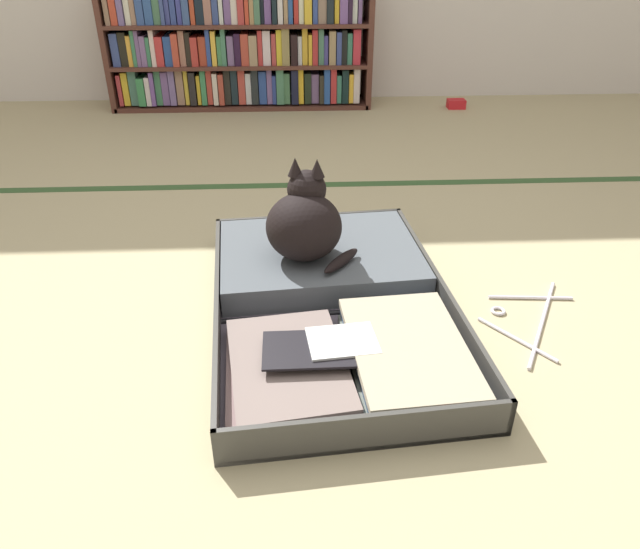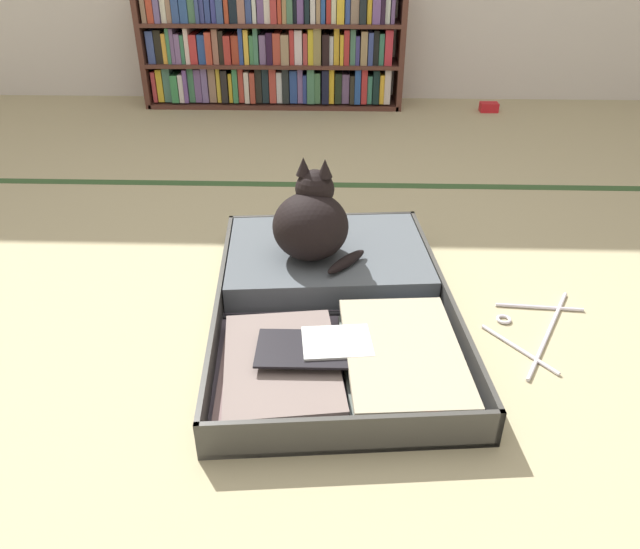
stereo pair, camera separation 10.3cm
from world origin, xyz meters
name	(u,v)px [view 2 (the right image)]	position (x,y,z in m)	size (l,w,h in m)	color
ground_plane	(289,327)	(0.00, 0.00, 0.00)	(10.00, 10.00, 0.00)	tan
tatami_border	(307,184)	(0.00, 0.99, 0.00)	(4.80, 0.05, 0.00)	#32532A
bookshelf	(272,45)	(-0.26, 2.24, 0.33)	(1.47, 0.28, 0.69)	#522E24
open_suitcase	(335,296)	(0.12, 0.09, 0.04)	(0.70, 1.00, 0.10)	#3F3E3A
black_cat	(312,222)	(0.05, 0.23, 0.20)	(0.29, 0.26, 0.28)	black
clothes_hanger	(533,328)	(0.65, 0.01, 0.00)	(0.30, 0.39, 0.01)	silver
small_red_pouch	(489,107)	(0.98, 2.12, 0.02)	(0.10, 0.07, 0.05)	red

